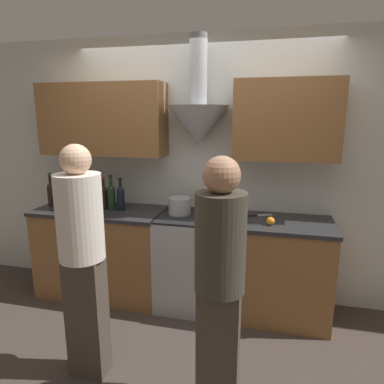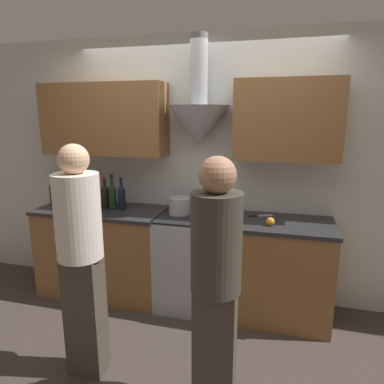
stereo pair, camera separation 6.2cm
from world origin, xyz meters
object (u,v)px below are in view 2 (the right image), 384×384
object	(u,v)px
wine_bottle_0	(53,192)
wine_bottle_3	(78,194)
stock_pot	(180,206)
person_foreground_right	(216,276)
mixing_bowl	(211,213)
stove_range	(195,260)
wine_bottle_4	(86,194)
wine_bottle_5	(95,195)
orange_fruit	(270,222)
wine_bottle_2	(69,193)
wine_bottle_8	(122,197)
person_foreground_left	(81,252)
wine_bottle_1	(60,193)
wine_bottle_7	(112,196)
wine_bottle_6	(105,196)

from	to	relation	value
wine_bottle_0	wine_bottle_3	distance (m)	0.30
wine_bottle_3	stock_pot	bearing A→B (deg)	0.51
wine_bottle_3	person_foreground_right	world-z (taller)	person_foreground_right
mixing_bowl	person_foreground_right	world-z (taller)	person_foreground_right
stove_range	wine_bottle_4	bearing A→B (deg)	-179.84
wine_bottle_5	orange_fruit	bearing A→B (deg)	-4.03
wine_bottle_2	wine_bottle_4	xyz separation A→B (m)	(0.19, -0.00, 0.00)
stove_range	wine_bottle_0	world-z (taller)	wine_bottle_0
wine_bottle_5	wine_bottle_8	bearing A→B (deg)	4.11
wine_bottle_2	person_foreground_right	world-z (taller)	person_foreground_right
wine_bottle_0	wine_bottle_8	distance (m)	0.78
wine_bottle_5	stock_pot	xyz separation A→B (m)	(0.88, 0.03, -0.06)
person_foreground_left	wine_bottle_1	bearing A→B (deg)	130.33
wine_bottle_2	wine_bottle_7	bearing A→B (deg)	0.54
orange_fruit	wine_bottle_0	bearing A→B (deg)	176.50
wine_bottle_5	person_foreground_left	xyz separation A→B (m)	(0.51, -1.08, -0.12)
stove_range	orange_fruit	xyz separation A→B (m)	(0.70, -0.13, 0.49)
wine_bottle_2	wine_bottle_6	bearing A→B (deg)	2.91
stove_range	wine_bottle_7	size ratio (longest dim) A/B	2.60
wine_bottle_6	wine_bottle_5	bearing A→B (deg)	-166.51
wine_bottle_1	person_foreground_right	size ratio (longest dim) A/B	0.21
wine_bottle_0	person_foreground_left	xyz separation A→B (m)	(1.01, -1.10, -0.12)
wine_bottle_1	wine_bottle_2	distance (m)	0.11
wine_bottle_0	wine_bottle_2	size ratio (longest dim) A/B	1.01
wine_bottle_6	stock_pot	distance (m)	0.79
stock_pot	wine_bottle_8	bearing A→B (deg)	-179.44
stove_range	person_foreground_right	xyz separation A→B (m)	(0.43, -1.16, 0.45)
wine_bottle_1	stock_pot	distance (m)	1.30
wine_bottle_1	wine_bottle_8	xyz separation A→B (m)	(0.69, 0.02, 0.00)
mixing_bowl	orange_fruit	distance (m)	0.57
wine_bottle_3	mixing_bowl	xyz separation A→B (m)	(1.39, 0.00, -0.10)
wine_bottle_3	orange_fruit	xyz separation A→B (m)	(1.94, -0.14, -0.09)
stock_pot	wine_bottle_4	bearing A→B (deg)	-178.62
wine_bottle_0	wine_bottle_3	world-z (taller)	wine_bottle_0
stove_range	wine_bottle_3	size ratio (longest dim) A/B	2.77
wine_bottle_2	wine_bottle_5	bearing A→B (deg)	-0.48
wine_bottle_5	mixing_bowl	bearing A→B (deg)	1.03
wine_bottle_7	orange_fruit	distance (m)	1.56
wine_bottle_5	wine_bottle_7	xyz separation A→B (m)	(0.19, 0.01, 0.00)
wine_bottle_0	wine_bottle_8	xyz separation A→B (m)	(0.78, 0.01, -0.00)
stove_range	orange_fruit	world-z (taller)	orange_fruit
wine_bottle_8	wine_bottle_2	bearing A→B (deg)	-178.27
wine_bottle_0	wine_bottle_5	distance (m)	0.50
wine_bottle_8	person_foreground_left	world-z (taller)	person_foreground_left
orange_fruit	stock_pot	bearing A→B (deg)	170.13
wine_bottle_1	wine_bottle_8	world-z (taller)	wine_bottle_1
stove_range	wine_bottle_5	distance (m)	1.19
stove_range	mixing_bowl	bearing A→B (deg)	6.03
mixing_bowl	wine_bottle_2	bearing A→B (deg)	-179.28
wine_bottle_0	person_foreground_right	size ratio (longest dim) A/B	0.21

